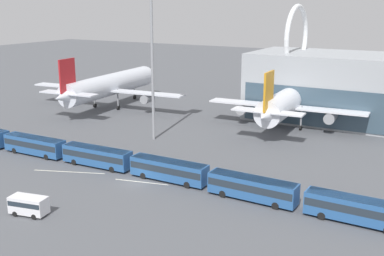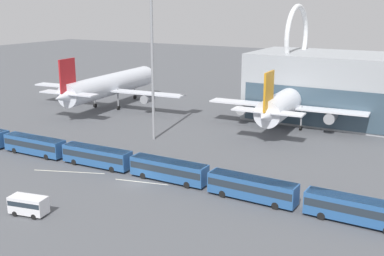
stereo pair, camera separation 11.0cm
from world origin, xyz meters
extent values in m
plane|color=#515459|center=(0.00, 0.00, 0.00)|extent=(440.00, 440.00, 0.00)
torus|color=white|center=(6.28, 56.10, 18.52)|extent=(1.10, 15.41, 15.41)
cylinder|color=silver|center=(-37.82, 41.56, 5.93)|extent=(8.47, 35.52, 5.52)
sphere|color=silver|center=(-39.31, 59.08, 5.93)|extent=(5.41, 5.41, 5.41)
cone|color=silver|center=(-36.34, 24.03, 5.93)|extent=(5.87, 8.14, 5.24)
cube|color=silver|center=(-37.64, 39.42, 4.96)|extent=(43.76, 7.20, 0.35)
cylinder|color=gray|center=(-49.81, 38.39, 3.66)|extent=(2.43, 4.06, 2.11)
cylinder|color=gray|center=(-25.47, 40.45, 3.66)|extent=(2.43, 4.06, 2.11)
cube|color=red|center=(-36.41, 24.89, 10.53)|extent=(0.85, 5.30, 7.55)
cube|color=silver|center=(-36.41, 24.89, 6.48)|extent=(14.56, 4.40, 0.28)
cylinder|color=gray|center=(-38.82, 53.31, 2.96)|extent=(0.36, 0.36, 4.83)
cylinder|color=black|center=(-38.82, 53.31, 0.55)|extent=(0.54, 1.13, 1.10)
cylinder|color=gray|center=(-41.21, 39.12, 2.96)|extent=(0.36, 0.36, 4.83)
cylinder|color=black|center=(-41.21, 39.12, 0.55)|extent=(0.54, 1.13, 1.10)
cylinder|color=gray|center=(-34.07, 39.73, 2.96)|extent=(0.36, 0.36, 4.83)
cylinder|color=black|center=(-34.07, 39.73, 0.55)|extent=(0.54, 1.13, 1.10)
cylinder|color=silver|center=(8.83, 44.40, 5.79)|extent=(7.08, 30.86, 5.35)
sphere|color=silver|center=(7.95, 59.68, 5.79)|extent=(5.24, 5.24, 5.24)
cone|color=silver|center=(9.70, 29.12, 5.79)|extent=(5.45, 7.00, 5.08)
cube|color=silver|center=(8.93, 42.54, 4.85)|extent=(34.29, 5.83, 0.35)
cylinder|color=gray|center=(-0.61, 42.00, 3.47)|extent=(2.48, 4.01, 2.27)
cylinder|color=gray|center=(18.47, 43.09, 3.47)|extent=(2.48, 4.01, 2.27)
cube|color=orange|center=(9.66, 29.87, 10.29)|extent=(0.69, 5.19, 7.39)
cube|color=silver|center=(9.66, 29.87, 6.32)|extent=(14.06, 3.99, 0.28)
cylinder|color=gray|center=(8.24, 54.65, 2.90)|extent=(0.36, 0.36, 4.70)
cylinder|color=black|center=(8.24, 54.65, 0.55)|extent=(0.51, 1.12, 1.10)
cylinder|color=gray|center=(5.46, 42.34, 2.90)|extent=(0.36, 0.36, 4.70)
cylinder|color=black|center=(5.46, 42.34, 0.55)|extent=(0.51, 1.12, 1.10)
cylinder|color=gray|center=(12.40, 42.74, 2.90)|extent=(0.36, 0.36, 4.70)
cylinder|color=black|center=(12.40, 42.74, 0.55)|extent=(0.51, 1.12, 1.10)
cylinder|color=black|center=(-33.88, 3.69, 0.50)|extent=(1.00, 0.32, 1.00)
cube|color=#285693|center=(-23.89, 2.69, 1.81)|extent=(12.69, 2.83, 2.88)
cube|color=#232D38|center=(-23.89, 2.69, 2.10)|extent=(12.44, 2.86, 1.01)
cube|color=silver|center=(-23.89, 2.69, 3.19)|extent=(12.31, 2.75, 0.12)
cylinder|color=black|center=(-19.99, 3.97, 0.50)|extent=(1.00, 0.31, 1.00)
cylinder|color=black|center=(-19.95, 1.53, 0.50)|extent=(1.00, 0.31, 1.00)
cylinder|color=black|center=(-27.83, 3.86, 0.50)|extent=(1.00, 0.31, 1.00)
cylinder|color=black|center=(-27.80, 1.41, 0.50)|extent=(1.00, 0.31, 1.00)
cube|color=#285693|center=(-9.96, 3.16, 1.81)|extent=(12.72, 3.00, 2.88)
cube|color=#232D38|center=(-9.96, 3.16, 2.10)|extent=(12.47, 3.02, 1.01)
cube|color=silver|center=(-9.96, 3.16, 3.19)|extent=(12.34, 2.91, 0.12)
cylinder|color=black|center=(-6.08, 4.49, 0.50)|extent=(1.01, 0.33, 1.00)
cylinder|color=black|center=(-6.01, 2.05, 0.50)|extent=(1.01, 0.33, 1.00)
cylinder|color=black|center=(-13.92, 4.28, 0.50)|extent=(1.01, 0.33, 1.00)
cylinder|color=black|center=(-13.85, 1.83, 0.50)|extent=(1.01, 0.33, 1.00)
cube|color=#285693|center=(3.96, 3.35, 1.81)|extent=(12.66, 2.70, 2.88)
cube|color=#232D38|center=(3.96, 3.35, 2.10)|extent=(12.41, 2.73, 1.01)
cube|color=silver|center=(3.96, 3.35, 3.19)|extent=(12.28, 2.62, 0.12)
cylinder|color=black|center=(7.89, 4.56, 0.50)|extent=(1.00, 0.30, 1.00)
cylinder|color=black|center=(7.88, 2.11, 0.50)|extent=(1.00, 0.30, 1.00)
cylinder|color=black|center=(0.05, 4.59, 0.50)|extent=(1.00, 0.30, 1.00)
cylinder|color=black|center=(0.04, 2.14, 0.50)|extent=(1.00, 0.30, 1.00)
cube|color=#285693|center=(17.89, 2.69, 1.81)|extent=(12.73, 3.04, 2.88)
cube|color=#232D38|center=(17.89, 2.69, 2.10)|extent=(12.48, 3.06, 1.01)
cube|color=silver|center=(17.89, 2.69, 3.19)|extent=(12.35, 2.95, 0.12)
cylinder|color=black|center=(21.85, 3.79, 0.50)|extent=(1.01, 0.33, 1.00)
cylinder|color=black|center=(21.77, 1.35, 0.50)|extent=(1.01, 0.33, 1.00)
cylinder|color=black|center=(14.01, 4.04, 0.50)|extent=(1.01, 0.33, 1.00)
cylinder|color=black|center=(13.93, 1.59, 0.50)|extent=(1.01, 0.33, 1.00)
cube|color=#285693|center=(31.82, 2.37, 1.81)|extent=(12.71, 2.92, 2.88)
cube|color=#232D38|center=(31.82, 2.37, 2.10)|extent=(12.45, 2.94, 1.01)
cube|color=silver|center=(31.82, 2.37, 3.19)|extent=(12.33, 2.83, 0.12)
cylinder|color=black|center=(27.92, 3.67, 0.50)|extent=(1.01, 0.32, 1.00)
cylinder|color=black|center=(27.87, 1.23, 0.50)|extent=(1.01, 0.32, 1.00)
cube|color=silver|center=(-5.17, -15.78, 1.38)|extent=(5.20, 3.04, 2.17)
cube|color=#232D38|center=(-5.17, -15.78, 1.73)|extent=(5.06, 3.04, 0.65)
cylinder|color=black|center=(-3.98, -14.51, 0.35)|extent=(0.73, 0.35, 0.70)
cylinder|color=black|center=(-3.59, -16.49, 0.35)|extent=(0.73, 0.35, 0.70)
cylinder|color=black|center=(-6.75, -15.06, 0.35)|extent=(0.73, 0.35, 0.70)
cylinder|color=black|center=(-6.36, -17.04, 0.35)|extent=(0.73, 0.35, 0.70)
cylinder|color=gray|center=(-11.05, 21.60, 15.60)|extent=(0.54, 0.54, 31.19)
cube|color=silver|center=(-1.70, 4.63, 0.00)|extent=(8.19, 3.10, 0.01)
cube|color=silver|center=(-12.22, -1.13, 0.00)|extent=(11.21, 4.49, 0.01)
cube|color=silver|center=(0.58, 0.88, 0.00)|extent=(8.53, 2.19, 0.01)
camera|label=1|loc=(41.01, -55.09, 26.36)|focal=45.00mm
camera|label=2|loc=(41.11, -55.04, 26.36)|focal=45.00mm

